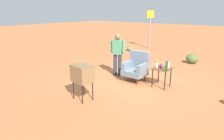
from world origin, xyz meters
TOP-DOWN VIEW (x-y plane):
  - ground_plane at (0.00, 0.00)m, footprint 60.00×60.00m
  - armchair at (-0.01, 0.00)m, footprint 0.79×0.80m
  - side_table at (1.02, -0.05)m, footprint 0.56×0.56m
  - tv_on_stand at (-0.30, -2.41)m, footprint 0.66×0.52m
  - person_standing at (-0.88, -0.00)m, footprint 0.56×0.30m
  - road_sign at (-2.87, 6.18)m, footprint 0.33×0.33m
  - bottle_wine_green at (1.25, -0.25)m, footprint 0.07×0.07m
  - soda_can_red at (0.97, -0.10)m, footprint 0.07×0.07m
  - bottle_short_clear at (1.17, 0.09)m, footprint 0.06×0.06m
  - soda_can_blue at (0.95, 0.01)m, footprint 0.07×0.07m
  - flower_vase at (0.83, -0.10)m, footprint 0.15×0.10m
  - shrub_near at (0.79, 3.80)m, footprint 0.58×0.58m
  - shrub_far at (-3.33, 4.54)m, footprint 0.35×0.35m

SIDE VIEW (x-z plane):
  - ground_plane at x=0.00m, z-range 0.00..0.00m
  - shrub_far at x=-3.33m, z-range 0.00..0.27m
  - shrub_near at x=0.79m, z-range 0.00..0.45m
  - armchair at x=-0.01m, z-range -0.03..1.03m
  - side_table at x=1.02m, z-range 0.23..0.88m
  - soda_can_red at x=0.97m, z-range 0.65..0.77m
  - soda_can_blue at x=0.95m, z-range 0.65..0.77m
  - bottle_short_clear at x=1.17m, z-range 0.65..0.85m
  - tv_on_stand at x=-0.30m, z-range 0.27..1.30m
  - flower_vase at x=0.83m, z-range 0.67..0.93m
  - bottle_wine_green at x=1.25m, z-range 0.65..0.97m
  - person_standing at x=-0.88m, z-range 0.12..1.76m
  - road_sign at x=-2.87m, z-range 0.16..2.60m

